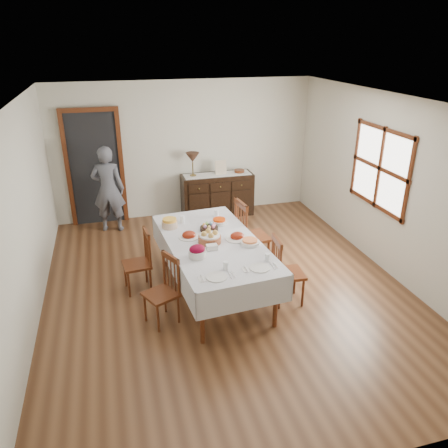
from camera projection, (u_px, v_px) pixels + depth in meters
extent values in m
plane|color=brown|center=(226.00, 287.00, 6.28)|extent=(6.00, 6.00, 0.00)
cube|color=silver|center=(226.00, 101.00, 5.24)|extent=(5.00, 6.00, 0.02)
cube|color=beige|center=(185.00, 150.00, 8.42)|extent=(5.00, 0.02, 2.60)
cube|color=beige|center=(337.00, 346.00, 3.10)|extent=(5.00, 0.02, 2.60)
cube|color=beige|center=(23.00, 222.00, 5.16)|extent=(0.02, 6.00, 2.60)
cube|color=beige|center=(391.00, 187.00, 6.36)|extent=(0.02, 6.00, 2.60)
cube|color=white|center=(381.00, 168.00, 6.54)|extent=(0.02, 1.30, 1.10)
cube|color=#522511|center=(380.00, 168.00, 6.54)|extent=(0.03, 1.46, 1.26)
cube|color=black|center=(95.00, 169.00, 8.07)|extent=(0.90, 0.06, 2.10)
cube|color=#522511|center=(95.00, 170.00, 8.06)|extent=(1.04, 0.08, 2.18)
cube|color=silver|center=(213.00, 243.00, 5.84)|extent=(1.33, 2.38, 0.04)
cylinder|color=#522511|center=(202.00, 316.00, 5.00)|extent=(0.06, 0.06, 0.74)
cylinder|color=#522511|center=(276.00, 301.00, 5.29)|extent=(0.06, 0.06, 0.74)
cylinder|color=#522511|center=(164.00, 245.00, 6.71)|extent=(0.06, 0.06, 0.74)
cylinder|color=#522511|center=(221.00, 236.00, 7.00)|extent=(0.06, 0.06, 0.74)
cube|color=silver|center=(171.00, 260.00, 5.72)|extent=(0.21, 2.32, 0.35)
cube|color=silver|center=(253.00, 246.00, 6.08)|extent=(0.21, 2.32, 0.35)
cube|color=silver|center=(246.00, 297.00, 4.90)|extent=(1.18, 0.12, 0.35)
cube|color=silver|center=(190.00, 222.00, 6.90)|extent=(1.18, 0.12, 0.35)
cube|color=#522511|center=(161.00, 295.00, 5.37)|extent=(0.49, 0.49, 0.04)
cylinder|color=#522511|center=(145.00, 308.00, 5.47)|extent=(0.03, 0.03, 0.38)
cylinder|color=#522511|center=(158.00, 319.00, 5.26)|extent=(0.03, 0.03, 0.38)
cylinder|color=#522511|center=(165.00, 299.00, 5.65)|extent=(0.03, 0.03, 0.38)
cylinder|color=#522511|center=(179.00, 310.00, 5.44)|extent=(0.03, 0.03, 0.38)
cylinder|color=#522511|center=(164.00, 268.00, 5.48)|extent=(0.04, 0.04, 0.49)
cylinder|color=#522511|center=(179.00, 278.00, 5.26)|extent=(0.04, 0.04, 0.49)
cube|color=#522511|center=(170.00, 258.00, 5.29)|extent=(0.18, 0.33, 0.07)
cylinder|color=#522511|center=(168.00, 272.00, 5.43)|extent=(0.02, 0.02, 0.41)
cylinder|color=#522511|center=(171.00, 274.00, 5.38)|extent=(0.02, 0.02, 0.41)
cylinder|color=#522511|center=(175.00, 276.00, 5.32)|extent=(0.02, 0.02, 0.41)
cube|color=#522511|center=(137.00, 265.00, 6.07)|extent=(0.41, 0.41, 0.04)
cylinder|color=#522511|center=(125.00, 275.00, 6.23)|extent=(0.03, 0.03, 0.38)
cylinder|color=#522511|center=(129.00, 285.00, 5.97)|extent=(0.03, 0.03, 0.38)
cylinder|color=#522511|center=(146.00, 271.00, 6.33)|extent=(0.03, 0.03, 0.38)
cylinder|color=#522511|center=(151.00, 281.00, 6.07)|extent=(0.03, 0.03, 0.38)
cylinder|color=#522511|center=(145.00, 242.00, 6.16)|extent=(0.04, 0.04, 0.49)
cylinder|color=#522511|center=(150.00, 252.00, 5.89)|extent=(0.04, 0.04, 0.49)
cube|color=#522511|center=(146.00, 233.00, 5.94)|extent=(0.07, 0.36, 0.07)
cylinder|color=#522511|center=(146.00, 246.00, 6.10)|extent=(0.02, 0.02, 0.41)
cylinder|color=#522511|center=(147.00, 248.00, 6.03)|extent=(0.02, 0.02, 0.41)
cylinder|color=#522511|center=(149.00, 250.00, 5.97)|extent=(0.02, 0.02, 0.41)
cube|color=#522511|center=(288.00, 273.00, 5.79)|extent=(0.42, 0.42, 0.04)
cylinder|color=#522511|center=(303.00, 293.00, 5.76)|extent=(0.03, 0.03, 0.40)
cylinder|color=#522511|center=(295.00, 281.00, 6.05)|extent=(0.03, 0.03, 0.40)
cylinder|color=#522511|center=(280.00, 295.00, 5.71)|extent=(0.03, 0.03, 0.40)
cylinder|color=#522511|center=(273.00, 283.00, 6.00)|extent=(0.03, 0.03, 0.40)
cylinder|color=#522511|center=(280.00, 263.00, 5.50)|extent=(0.04, 0.04, 0.53)
cylinder|color=#522511|center=(273.00, 251.00, 5.81)|extent=(0.04, 0.04, 0.53)
cube|color=#522511|center=(277.00, 241.00, 5.57)|extent=(0.07, 0.38, 0.08)
cylinder|color=#522511|center=(278.00, 261.00, 5.59)|extent=(0.02, 0.02, 0.43)
cylinder|color=#522511|center=(276.00, 258.00, 5.66)|extent=(0.02, 0.02, 0.43)
cylinder|color=#522511|center=(274.00, 255.00, 5.74)|extent=(0.02, 0.02, 0.43)
cube|color=#522511|center=(253.00, 237.00, 6.69)|extent=(0.50, 0.50, 0.04)
cylinder|color=#522511|center=(268.00, 255.00, 6.70)|extent=(0.04, 0.04, 0.47)
cylinder|color=#522511|center=(258.00, 245.00, 7.01)|extent=(0.04, 0.04, 0.47)
cylinder|color=#522511|center=(246.00, 259.00, 6.57)|extent=(0.04, 0.04, 0.47)
cylinder|color=#522511|center=(237.00, 249.00, 6.89)|extent=(0.04, 0.04, 0.47)
cylinder|color=#522511|center=(246.00, 226.00, 6.33)|extent=(0.04, 0.04, 0.61)
cylinder|color=#522511|center=(236.00, 216.00, 6.67)|extent=(0.04, 0.04, 0.61)
cube|color=#522511|center=(241.00, 205.00, 6.40)|extent=(0.09, 0.43, 0.09)
cylinder|color=#522511|center=(243.00, 225.00, 6.43)|extent=(0.02, 0.02, 0.50)
cylinder|color=#522511|center=(241.00, 222.00, 6.51)|extent=(0.02, 0.02, 0.50)
cylinder|color=#522511|center=(238.00, 220.00, 6.59)|extent=(0.02, 0.02, 0.50)
cube|color=black|center=(217.00, 195.00, 8.65)|extent=(1.40, 0.47, 0.84)
cube|color=black|center=(199.00, 188.00, 8.24)|extent=(0.39, 0.02, 0.17)
sphere|color=brown|center=(199.00, 189.00, 8.22)|extent=(0.03, 0.03, 0.03)
cube|color=black|center=(220.00, 187.00, 8.34)|extent=(0.39, 0.02, 0.17)
sphere|color=brown|center=(221.00, 187.00, 8.32)|extent=(0.03, 0.03, 0.03)
cube|color=black|center=(241.00, 185.00, 8.44)|extent=(0.39, 0.02, 0.17)
sphere|color=brown|center=(242.00, 185.00, 8.42)|extent=(0.03, 0.03, 0.03)
imported|color=#52545E|center=(108.00, 186.00, 7.81)|extent=(0.58, 0.44, 1.69)
cylinder|color=brown|center=(210.00, 239.00, 5.78)|extent=(0.30, 0.30, 0.09)
cylinder|color=silver|center=(210.00, 235.00, 5.76)|extent=(0.27, 0.27, 0.02)
sphere|color=#B28640|center=(215.00, 233.00, 5.76)|extent=(0.08, 0.08, 0.08)
sphere|color=#B28640|center=(208.00, 231.00, 5.81)|extent=(0.08, 0.08, 0.08)
sphere|color=#B28640|center=(204.00, 234.00, 5.73)|extent=(0.08, 0.08, 0.08)
sphere|color=#B28640|center=(211.00, 236.00, 5.68)|extent=(0.08, 0.08, 0.08)
cylinder|color=black|center=(209.00, 229.00, 6.15)|extent=(0.26, 0.26, 0.05)
ellipsoid|color=pink|center=(214.00, 225.00, 6.15)|extent=(0.05, 0.05, 0.06)
ellipsoid|color=#7DBEF0|center=(211.00, 224.00, 6.19)|extent=(0.05, 0.05, 0.06)
ellipsoid|color=#94E26B|center=(207.00, 224.00, 6.19)|extent=(0.05, 0.05, 0.06)
ellipsoid|color=gold|center=(204.00, 225.00, 6.14)|extent=(0.05, 0.05, 0.06)
ellipsoid|color=#BF8DD5|center=(205.00, 227.00, 6.09)|extent=(0.05, 0.05, 0.06)
ellipsoid|color=#D6A953|center=(209.00, 227.00, 6.07)|extent=(0.05, 0.05, 0.06)
ellipsoid|color=pink|center=(213.00, 227.00, 6.09)|extent=(0.05, 0.05, 0.06)
cylinder|color=silver|center=(189.00, 237.00, 5.94)|extent=(0.29, 0.29, 0.01)
ellipsoid|color=maroon|center=(189.00, 235.00, 5.93)|extent=(0.19, 0.16, 0.11)
cylinder|color=silver|center=(237.00, 238.00, 5.90)|extent=(0.33, 0.33, 0.02)
ellipsoid|color=maroon|center=(237.00, 236.00, 5.89)|extent=(0.19, 0.16, 0.11)
cylinder|color=silver|center=(197.00, 254.00, 5.40)|extent=(0.22, 0.22, 0.09)
ellipsoid|color=maroon|center=(197.00, 249.00, 5.37)|extent=(0.20, 0.17, 0.11)
cylinder|color=silver|center=(219.00, 222.00, 6.36)|extent=(0.22, 0.22, 0.05)
cylinder|color=#F33E03|center=(219.00, 220.00, 6.34)|extent=(0.18, 0.18, 0.03)
cylinder|color=#CEAB8F|center=(170.00, 224.00, 6.23)|extent=(0.23, 0.23, 0.10)
cylinder|color=gold|center=(169.00, 220.00, 6.21)|extent=(0.20, 0.20, 0.04)
cylinder|color=silver|center=(250.00, 243.00, 5.73)|extent=(0.26, 0.26, 0.05)
cylinder|color=orange|center=(250.00, 240.00, 5.72)|extent=(0.20, 0.20, 0.02)
cube|color=silver|center=(212.00, 247.00, 5.59)|extent=(0.15, 0.10, 0.07)
cylinder|color=silver|center=(217.00, 277.00, 4.96)|extent=(0.25, 0.25, 0.01)
cube|color=silver|center=(202.00, 279.00, 4.92)|extent=(0.09, 0.13, 0.01)
cube|color=silver|center=(202.00, 279.00, 4.92)|extent=(0.03, 0.16, 0.01)
cube|color=silver|center=(230.00, 275.00, 5.00)|extent=(0.03, 0.18, 0.01)
cube|color=silver|center=(233.00, 275.00, 5.01)|extent=(0.03, 0.14, 0.01)
cylinder|color=white|center=(226.00, 266.00, 5.11)|extent=(0.07, 0.07, 0.10)
cylinder|color=silver|center=(260.00, 268.00, 5.16)|extent=(0.25, 0.25, 0.01)
cube|color=silver|center=(246.00, 270.00, 5.12)|extent=(0.09, 0.13, 0.01)
cube|color=silver|center=(246.00, 269.00, 5.11)|extent=(0.03, 0.16, 0.01)
cube|color=silver|center=(272.00, 266.00, 5.20)|extent=(0.03, 0.18, 0.01)
cube|color=silver|center=(276.00, 266.00, 5.20)|extent=(0.03, 0.14, 0.01)
cylinder|color=white|center=(267.00, 257.00, 5.31)|extent=(0.07, 0.07, 0.10)
cylinder|color=white|center=(183.00, 219.00, 6.38)|extent=(0.07, 0.07, 0.11)
cylinder|color=white|center=(216.00, 213.00, 6.60)|extent=(0.07, 0.07, 0.11)
cube|color=silver|center=(217.00, 174.00, 8.48)|extent=(1.30, 0.35, 0.01)
cylinder|color=brown|center=(193.00, 175.00, 8.38)|extent=(0.12, 0.12, 0.03)
cylinder|color=brown|center=(193.00, 168.00, 8.32)|extent=(0.02, 0.02, 0.25)
cone|color=#41281C|center=(193.00, 157.00, 8.24)|extent=(0.26, 0.26, 0.18)
cube|color=#BDAC8F|center=(221.00, 168.00, 8.42)|extent=(0.22, 0.08, 0.28)
cylinder|color=#522511|center=(239.00, 171.00, 8.59)|extent=(0.20, 0.20, 0.06)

